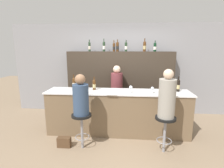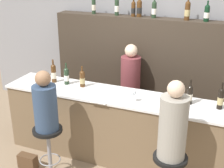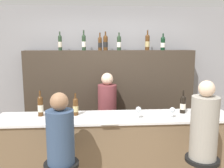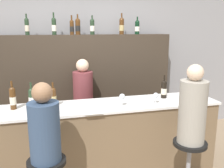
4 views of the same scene
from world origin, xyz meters
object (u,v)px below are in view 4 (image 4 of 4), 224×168
object	(u,v)px
wine_bottle_backbar_4	(92,27)
guest_seated_right	(193,109)
wine_bottle_backbar_2	(72,27)
wine_bottle_counter_2	(53,97)
wine_bottle_backbar_0	(27,26)
wine_bottle_backbar_5	(122,26)
wine_glass_1	(156,96)
wine_glass_0	(122,97)
wine_bottle_counter_3	(164,89)
wine_bottle_backbar_3	(78,26)
wine_bottle_backbar_6	(137,27)
wine_bottle_counter_4	(188,87)
bartender	(84,109)
guest_seated_left	(44,127)
wine_bottle_backbar_1	(54,26)
bar_stool_right	(189,154)
wine_bottle_counter_0	(13,98)
wine_bottle_counter_1	(32,98)

from	to	relation	value
wine_bottle_backbar_4	guest_seated_right	xyz separation A→B (m)	(0.75, -1.87, -0.87)
wine_bottle_backbar_2	wine_bottle_backbar_4	xyz separation A→B (m)	(0.33, 0.00, 0.01)
wine_bottle_counter_2	guest_seated_right	bearing A→B (deg)	-28.16
wine_bottle_backbar_0	wine_bottle_backbar_5	world-z (taller)	wine_bottle_backbar_5
wine_bottle_backbar_5	wine_glass_1	distance (m)	1.57
wine_bottle_backbar_0	guest_seated_right	bearing A→B (deg)	-46.55
wine_bottle_backbar_2	wine_glass_0	size ratio (longest dim) A/B	1.94
wine_bottle_backbar_0	wine_bottle_counter_3	bearing A→B (deg)	-31.15
wine_glass_0	wine_bottle_counter_2	bearing A→B (deg)	165.78
wine_bottle_backbar_2	wine_bottle_backbar_4	size ratio (longest dim) A/B	0.99
wine_bottle_backbar_2	wine_bottle_backbar_3	size ratio (longest dim) A/B	0.94
wine_bottle_backbar_4	wine_bottle_backbar_3	bearing A→B (deg)	180.00
wine_bottle_backbar_2	wine_glass_1	bearing A→B (deg)	-55.11
wine_bottle_backbar_0	wine_bottle_backbar_6	xyz separation A→B (m)	(1.80, 0.00, -0.01)
wine_bottle_backbar_6	wine_glass_1	distance (m)	1.57
wine_bottle_backbar_0	wine_bottle_backbar_5	size ratio (longest dim) A/B	0.91
wine_bottle_counter_4	bartender	xyz separation A→B (m)	(-1.38, 0.72, -0.44)
wine_bottle_backbar_0	guest_seated_left	size ratio (longest dim) A/B	0.42
wine_bottle_backbar_1	wine_glass_0	size ratio (longest dim) A/B	2.19
wine_glass_1	wine_bottle_counter_3	bearing A→B (deg)	44.12
wine_bottle_backbar_3	wine_glass_1	size ratio (longest dim) A/B	2.30
wine_bottle_backbar_6	guest_seated_left	bearing A→B (deg)	-130.30
guest_seated_right	wine_bottle_backbar_1	bearing A→B (deg)	126.11
wine_bottle_counter_3	bar_stool_right	distance (m)	0.96
wine_bottle_backbar_3	wine_bottle_backbar_4	distance (m)	0.24
wine_bottle_backbar_6	wine_bottle_counter_3	bearing A→B (deg)	-89.51
wine_bottle_backbar_3	wine_bottle_backbar_4	world-z (taller)	wine_bottle_backbar_3
wine_bottle_counter_0	wine_bottle_counter_3	xyz separation A→B (m)	(1.95, -0.00, -0.01)
wine_bottle_backbar_1	guest_seated_right	bearing A→B (deg)	-53.89
wine_bottle_backbar_1	wine_glass_1	world-z (taller)	wine_bottle_backbar_1
wine_bottle_counter_3	guest_seated_right	bearing A→B (deg)	-92.87
bar_stool_right	wine_glass_0	bearing A→B (deg)	137.82
wine_glass_1	bar_stool_right	xyz separation A→B (m)	(0.18, -0.57, -0.54)
wine_bottle_backbar_6	bar_stool_right	distance (m)	2.33
wine_bottle_backbar_5	bartender	distance (m)	1.52
guest_seated_left	wine_bottle_backbar_3	bearing A→B (deg)	73.11
wine_bottle_backbar_5	wine_glass_0	xyz separation A→B (m)	(-0.38, -1.30, -0.86)
wine_bottle_counter_3	wine_bottle_backbar_6	xyz separation A→B (m)	(-0.01, 1.09, 0.83)
wine_bottle_backbar_1	wine_bottle_backbar_6	distance (m)	1.39
wine_bottle_counter_4	wine_bottle_backbar_3	world-z (taller)	wine_bottle_backbar_3
wine_bottle_counter_0	wine_bottle_counter_3	world-z (taller)	wine_bottle_counter_0
wine_bottle_counter_3	wine_bottle_backbar_4	bearing A→B (deg)	125.86
wine_bottle_counter_1	wine_bottle_backbar_1	size ratio (longest dim) A/B	0.91
wine_bottle_counter_2	bartender	size ratio (longest dim) A/B	0.21
wine_bottle_backbar_0	wine_bottle_counter_0	bearing A→B (deg)	-97.57
wine_glass_1	wine_bottle_counter_0	bearing A→B (deg)	173.16
wine_bottle_backbar_4	guest_seated_left	bearing A→B (deg)	-113.27
wine_bottle_counter_0	wine_bottle_backbar_0	size ratio (longest dim) A/B	1.07
wine_bottle_backbar_4	guest_seated_right	size ratio (longest dim) A/B	0.35
wine_bottle_counter_3	wine_glass_1	size ratio (longest dim) A/B	2.28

